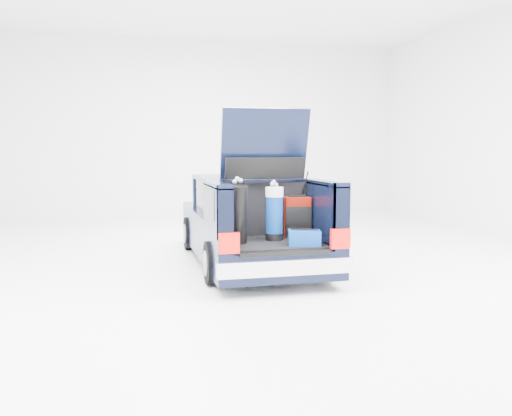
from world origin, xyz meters
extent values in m
plane|color=white|center=(0.00, 0.00, 0.00)|extent=(14.00, 14.00, 0.00)
cube|color=black|center=(0.00, 0.65, 0.50)|extent=(1.75, 3.00, 0.70)
cube|color=black|center=(0.00, 2.22, 0.40)|extent=(1.70, 0.30, 0.50)
cube|color=silver|center=(0.00, 2.36, 0.33)|extent=(1.72, 0.10, 0.22)
cube|color=black|center=(0.00, 0.15, 1.12)|extent=(1.55, 1.95, 0.54)
cube|color=black|center=(0.00, 0.15, 1.41)|extent=(1.62, 2.05, 0.06)
cube|color=black|center=(0.00, -1.50, 0.35)|extent=(1.75, 1.30, 0.40)
cube|color=black|center=(0.00, -1.48, 0.57)|extent=(1.32, 1.18, 0.05)
cube|color=black|center=(-0.78, -1.50, 0.97)|extent=(0.20, 1.30, 0.85)
cube|color=black|center=(0.78, -1.50, 0.97)|extent=(0.20, 1.30, 0.85)
cube|color=black|center=(-0.78, -1.50, 1.41)|extent=(0.20, 1.30, 0.06)
cube|color=black|center=(0.78, -1.50, 1.41)|extent=(0.20, 1.30, 0.06)
cube|color=black|center=(0.00, -0.88, 0.97)|extent=(1.36, 0.08, 0.84)
cube|color=silver|center=(0.00, -2.18, 0.38)|extent=(1.80, 0.12, 0.20)
cube|color=red|center=(-0.74, -2.15, 0.72)|extent=(0.26, 0.07, 0.26)
cube|color=red|center=(0.74, -2.15, 0.72)|extent=(0.26, 0.07, 0.26)
cube|color=black|center=(0.00, -2.15, 0.56)|extent=(1.20, 0.06, 0.06)
cube|color=black|center=(0.00, -1.05, 1.96)|extent=(1.28, 0.33, 1.03)
cube|color=black|center=(0.00, -1.01, 2.10)|extent=(0.95, 0.17, 0.54)
cylinder|color=black|center=(-0.82, 1.45, 0.31)|extent=(0.20, 0.62, 0.62)
cylinder|color=slate|center=(-0.82, 1.45, 0.31)|extent=(0.23, 0.36, 0.36)
cylinder|color=black|center=(0.82, 1.45, 0.31)|extent=(0.20, 0.62, 0.62)
cylinder|color=slate|center=(0.82, 1.45, 0.31)|extent=(0.23, 0.36, 0.36)
cylinder|color=black|center=(-0.82, -1.35, 0.31)|extent=(0.20, 0.62, 0.62)
cylinder|color=slate|center=(-0.82, -1.35, 0.31)|extent=(0.23, 0.36, 0.36)
cylinder|color=black|center=(0.82, -1.35, 0.31)|extent=(0.20, 0.62, 0.62)
cylinder|color=slate|center=(0.82, -1.35, 0.31)|extent=(0.23, 0.36, 0.36)
cube|color=#610A03|center=(0.48, -1.11, 0.89)|extent=(0.40, 0.28, 0.58)
cube|color=black|center=(0.48, -1.11, 1.20)|extent=(0.24, 0.08, 0.03)
cube|color=black|center=(0.48, -1.23, 0.83)|extent=(0.38, 0.07, 0.45)
cylinder|color=black|center=(-0.50, -1.55, 1.00)|extent=(0.28, 0.38, 0.83)
cube|color=white|center=(-0.50, -1.45, 1.03)|extent=(0.10, 0.03, 0.29)
sphere|color=#99999E|center=(-0.54, -1.53, 1.45)|extent=(0.07, 0.07, 0.07)
sphere|color=#99999E|center=(-0.47, -1.58, 1.46)|extent=(0.07, 0.07, 0.07)
cylinder|color=black|center=(0.06, -1.35, 0.65)|extent=(0.27, 0.27, 0.10)
cylinder|color=navy|center=(0.06, -1.35, 0.96)|extent=(0.24, 0.24, 0.54)
cylinder|color=white|center=(0.06, -1.35, 1.29)|extent=(0.27, 0.27, 0.14)
sphere|color=#99999E|center=(0.09, -1.33, 1.38)|extent=(0.06, 0.06, 0.06)
sphere|color=#99999E|center=(0.06, -1.31, 1.42)|extent=(0.06, 0.06, 0.06)
cube|color=navy|center=(0.34, -1.86, 0.70)|extent=(0.47, 0.36, 0.20)
cylinder|color=black|center=(0.34, -1.86, 0.81)|extent=(0.36, 0.11, 0.02)
camera|label=1|loc=(-1.95, -8.69, 1.86)|focal=38.00mm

